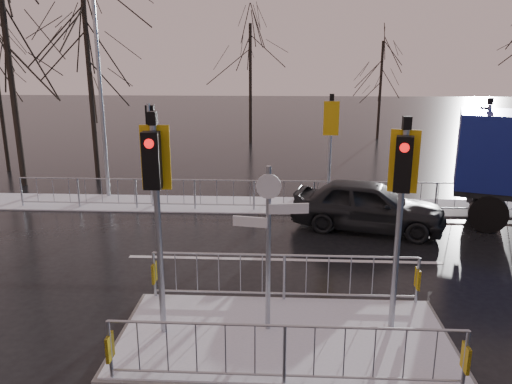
{
  "coord_description": "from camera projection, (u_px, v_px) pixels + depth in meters",
  "views": [
    {
      "loc": [
        -0.08,
        -8.06,
        5.0
      ],
      "look_at": [
        -0.7,
        3.75,
        1.8
      ],
      "focal_mm": 35.0,
      "sensor_mm": 36.0,
      "label": 1
    }
  ],
  "objects": [
    {
      "name": "ground",
      "position": [
        284.0,
        342.0,
        9.07
      ],
      "size": [
        120.0,
        120.0,
        0.0
      ],
      "primitive_type": "plane",
      "color": "black",
      "rests_on": "ground"
    },
    {
      "name": "snow_verge",
      "position": [
        284.0,
        205.0,
        17.35
      ],
      "size": [
        30.0,
        2.0,
        0.04
      ],
      "primitive_type": "cube",
      "color": "white",
      "rests_on": "ground"
    },
    {
      "name": "lane_markings",
      "position": [
        284.0,
        352.0,
        8.75
      ],
      "size": [
        8.0,
        11.38,
        0.01
      ],
      "color": "silver",
      "rests_on": "ground"
    },
    {
      "name": "traffic_island",
      "position": [
        283.0,
        322.0,
        8.98
      ],
      "size": [
        6.0,
        3.04,
        4.15
      ],
      "color": "slate",
      "rests_on": "ground"
    },
    {
      "name": "far_kerb_fixtures",
      "position": [
        293.0,
        181.0,
        16.59
      ],
      "size": [
        18.0,
        0.65,
        3.83
      ],
      "color": "#9CA2AA",
      "rests_on": "ground"
    },
    {
      "name": "car_far_lane",
      "position": [
        368.0,
        205.0,
        14.8
      ],
      "size": [
        4.76,
        2.89,
        1.51
      ],
      "primitive_type": "imported",
      "rotation": [
        0.0,
        0.0,
        1.31
      ],
      "color": "black",
      "rests_on": "ground"
    },
    {
      "name": "tree_near_a",
      "position": [
        5.0,
        27.0,
        18.61
      ],
      "size": [
        4.75,
        4.75,
        8.97
      ],
      "color": "black",
      "rests_on": "ground"
    },
    {
      "name": "tree_near_b",
      "position": [
        88.0,
        54.0,
        20.18
      ],
      "size": [
        4.0,
        4.0,
        7.55
      ],
      "color": "black",
      "rests_on": "ground"
    },
    {
      "name": "tree_far_a",
      "position": [
        250.0,
        60.0,
        29.12
      ],
      "size": [
        3.75,
        3.75,
        7.08
      ],
      "color": "black",
      "rests_on": "ground"
    },
    {
      "name": "tree_far_b",
      "position": [
        381.0,
        71.0,
        30.81
      ],
      "size": [
        3.25,
        3.25,
        6.14
      ],
      "color": "black",
      "rests_on": "ground"
    },
    {
      "name": "street_lamp_left",
      "position": [
        101.0,
        72.0,
        17.38
      ],
      "size": [
        1.25,
        0.18,
        8.2
      ],
      "color": "#9CA2AA",
      "rests_on": "ground"
    }
  ]
}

